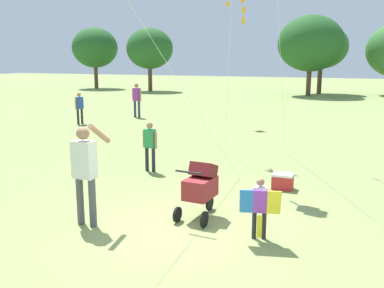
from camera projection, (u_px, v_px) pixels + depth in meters
ground_plane at (184, 231)px, 7.13m from camera, size 120.00×120.00×0.00m
treeline_distant at (315, 47)px, 33.67m from camera, size 38.75×7.67×6.07m
child_with_butterfly_kite at (260, 203)px, 6.68m from camera, size 0.64×0.41×1.00m
person_adult_flyer at (85, 167)px, 7.18m from camera, size 0.58×0.52×1.80m
stroller at (201, 185)px, 7.63m from camera, size 0.58×1.10×1.03m
person_red_shirt at (150, 143)px, 10.74m from camera, size 0.41×0.19×1.27m
person_sitting_far at (137, 97)px, 20.63m from camera, size 0.52×0.28×1.65m
person_kid_running at (79, 106)px, 18.56m from camera, size 0.26×0.43×1.38m
cooler_box at (283, 181)px, 9.39m from camera, size 0.45×0.33×0.35m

